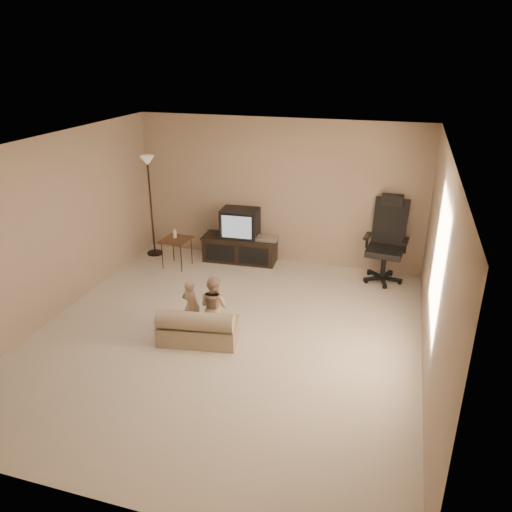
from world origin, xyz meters
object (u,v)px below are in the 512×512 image
Objects in this scene: toddler_right at (214,306)px; child_sofa at (198,328)px; side_table at (176,240)px; tv_stand at (240,240)px; floor_lamp at (149,184)px; office_chair at (386,251)px; toddler_left at (191,307)px.

child_sofa is at bearing 77.88° from toddler_right.
child_sofa is (1.30, -2.15, -0.30)m from side_table.
tv_stand is 0.75× the size of floor_lamp.
tv_stand reaches higher than side_table.
toddler_left is at bearing -128.02° from office_chair.
office_chair is 3.51m from side_table.
toddler_left is 0.87× the size of toddler_right.
side_table is at bearing -29.59° from toddler_right.
tv_stand is at bearing -175.05° from office_chair.
floor_lamp is at bearing -41.17° from toddler_left.
toddler_left is (1.76, -2.34, -0.95)m from floor_lamp.
floor_lamp is (-0.65, 0.41, 0.83)m from side_table.
side_table is at bearing -48.27° from toddler_left.
office_chair is at bearing 1.31° from floor_lamp.
office_chair is at bearing -106.08° from toddler_right.
tv_stand is 1.59× the size of toddler_right.
floor_lamp reaches higher than side_table.
floor_lamp is at bearing -172.52° from office_chair.
toddler_right is at bearing -123.63° from office_chair.
side_table is at bearing -165.65° from office_chair.
child_sofa is 0.34m from toddler_right.
office_chair is at bearing 8.17° from side_table.
floor_lamp is at bearing -24.49° from toddler_right.
floor_lamp is at bearing -178.10° from tv_stand.
toddler_right is at bearing -53.31° from side_table.
floor_lamp is at bearing 118.06° from child_sofa.
side_table is (-3.48, -0.50, -0.01)m from office_chair.
child_sofa is at bearing 142.09° from toddler_left.
tv_stand reaches higher than toddler_left.
child_sofa is (-2.18, -2.65, -0.30)m from office_chair.
floor_lamp is 3.40m from child_sofa.
tv_stand is 2.54m from toddler_right.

